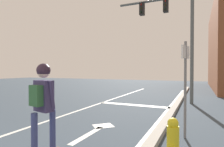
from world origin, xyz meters
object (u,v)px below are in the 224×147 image
object	(u,v)px
traffic_signal_mast	(172,24)
fire_hydrant	(173,143)
street_sign_post	(185,75)
skater	(43,97)

from	to	relation	value
traffic_signal_mast	fire_hydrant	size ratio (longest dim) A/B	6.90
fire_hydrant	street_sign_post	bearing A→B (deg)	86.47
street_sign_post	fire_hydrant	xyz separation A→B (m)	(-0.09, -1.51, -1.08)
skater	street_sign_post	bearing A→B (deg)	44.89
traffic_signal_mast	street_sign_post	distance (m)	5.65
skater	street_sign_post	world-z (taller)	street_sign_post
skater	traffic_signal_mast	world-z (taller)	traffic_signal_mast
skater	street_sign_post	xyz separation A→B (m)	(2.23, 2.23, 0.37)
street_sign_post	fire_hydrant	world-z (taller)	street_sign_post
traffic_signal_mast	street_sign_post	size ratio (longest dim) A/B	2.48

